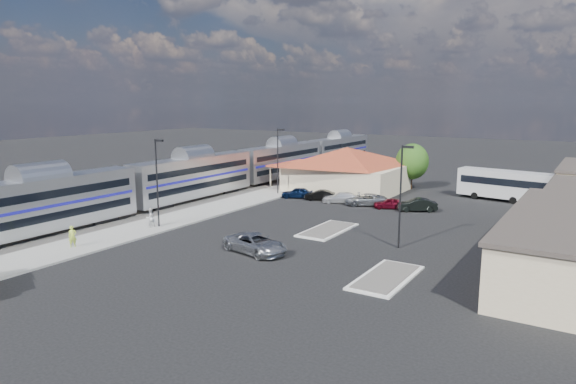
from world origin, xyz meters
The scene contains 22 objects.
ground centered at (0.00, 0.00, 0.00)m, with size 280.00×280.00×0.00m, color black.
railbed centered at (-21.00, 8.00, 0.06)m, with size 16.00×100.00×0.12m, color #4C4944.
platform centered at (-12.00, 6.00, 0.09)m, with size 5.50×92.00×0.18m, color gray.
passenger_train centered at (-18.00, 7.04, 2.87)m, with size 3.00×104.00×5.55m.
freight_cars centered at (-24.00, 3.63, 1.93)m, with size 2.80×46.00×4.00m.
station_depot centered at (-4.56, 24.00, 3.13)m, with size 18.35×12.24×6.20m.
traffic_island_south centered at (4.00, 2.00, 0.10)m, with size 3.30×7.50×0.21m.
traffic_island_north centered at (14.00, -8.00, 0.10)m, with size 3.30×7.50×0.21m.
lamp_plat_s centered at (-10.90, -6.00, 5.34)m, with size 1.08×0.25×9.00m.
lamp_plat_n centered at (-10.90, 16.00, 5.34)m, with size 1.08×0.25×9.00m.
lamp_lot centered at (12.10, 0.00, 5.34)m, with size 1.08×0.25×9.00m.
tree_depot centered at (3.00, 30.00, 4.02)m, with size 4.71×4.71×6.63m.
suv centered at (2.31, -7.86, 0.83)m, with size 2.76×6.00×1.67m, color #A9ACB1.
coach_bus centered at (16.36, 27.49, 2.24)m, with size 12.40×4.54×3.89m.
person_a centered at (-11.83, -15.27, 1.12)m, with size 0.69×0.45×1.88m, color #B5D041.
person_b centered at (-11.50, -6.64, 1.14)m, with size 0.94×0.73×1.93m, color silver.
parked_car_a centered at (-7.45, 15.23, 0.71)m, with size 1.68×4.17×1.42m, color #0C1B3C.
parked_car_b centered at (-4.25, 15.53, 0.66)m, with size 1.40×4.00×1.32m, color black.
parked_car_c centered at (-1.05, 15.23, 0.69)m, with size 1.93×4.74×1.38m, color white.
parked_car_d centered at (2.15, 15.53, 0.72)m, with size 2.40×5.20×1.44m, color gray.
parked_car_e centered at (5.35, 15.23, 0.65)m, with size 1.53×3.79×1.29m, color maroon.
parked_car_f centered at (8.55, 15.53, 0.75)m, with size 1.59×4.57×1.51m, color black.
Camera 1 is at (26.70, -41.81, 12.71)m, focal length 32.00 mm.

